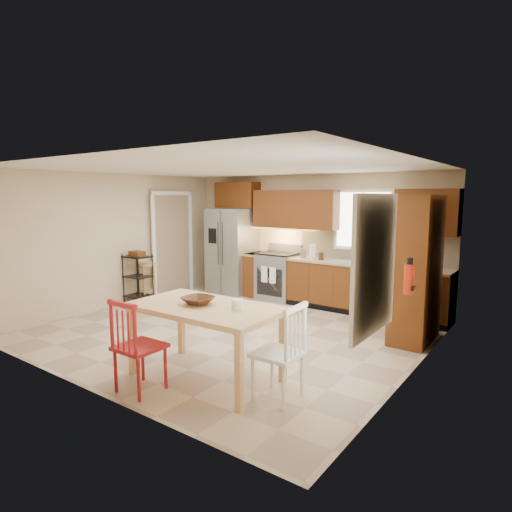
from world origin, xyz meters
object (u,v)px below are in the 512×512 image
object	(u,v)px
soap_bottle	(374,260)
utility_cart	(138,279)
range_stove	(278,277)
refrigerator	(232,251)
pantry	(417,270)
table_jar	(237,306)
chair_red	(140,345)
bar_stool	(149,282)
chair_white	(278,352)
dining_table	(206,343)
fire_extinguisher	(409,279)
table_bowl	(198,304)

from	to	relation	value
soap_bottle	utility_cart	world-z (taller)	soap_bottle
range_stove	utility_cart	xyz separation A→B (m)	(-1.95, -1.95, 0.03)
refrigerator	pantry	size ratio (longest dim) A/B	0.87
soap_bottle	table_jar	distance (m)	3.51
chair_red	bar_stool	distance (m)	4.02
table_jar	refrigerator	bearing A→B (deg)	129.81
refrigerator	chair_white	size ratio (longest dim) A/B	1.79
soap_bottle	utility_cart	size ratio (longest dim) A/B	0.19
refrigerator	dining_table	world-z (taller)	refrigerator
pantry	utility_cart	world-z (taller)	pantry
range_stove	table_jar	xyz separation A→B (m)	(1.79, -3.59, 0.43)
dining_table	fire_extinguisher	bearing A→B (deg)	41.99
pantry	fire_extinguisher	world-z (taller)	pantry
range_stove	chair_red	bearing A→B (deg)	-76.27
chair_red	dining_table	bearing A→B (deg)	60.47
utility_cart	range_stove	bearing A→B (deg)	44.19
pantry	bar_stool	world-z (taller)	pantry
chair_red	table_bowl	xyz separation A→B (m)	(0.24, 0.65, 0.35)
chair_white	table_jar	xyz separation A→B (m)	(-0.57, 0.06, 0.38)
pantry	dining_table	bearing A→B (deg)	-120.04
table_bowl	soap_bottle	bearing A→B (deg)	78.62
chair_white	refrigerator	bearing A→B (deg)	43.17
dining_table	table_jar	bearing A→B (deg)	14.72
dining_table	utility_cart	bearing A→B (deg)	151.28
pantry	chair_white	bearing A→B (deg)	-103.08
soap_bottle	fire_extinguisher	bearing A→B (deg)	-59.47
refrigerator	chair_white	bearing A→B (deg)	-45.61
refrigerator	chair_red	world-z (taller)	refrigerator
table_jar	utility_cart	xyz separation A→B (m)	(-3.74, 1.64, -0.40)
refrigerator	bar_stool	bearing A→B (deg)	-116.19
bar_stool	utility_cart	xyz separation A→B (m)	(0.00, -0.26, 0.10)
soap_bottle	chair_red	world-z (taller)	soap_bottle
chair_red	bar_stool	world-z (taller)	chair_red
range_stove	fire_extinguisher	xyz separation A→B (m)	(3.18, -2.04, 0.64)
table_jar	bar_stool	distance (m)	4.23
chair_red	fire_extinguisher	bearing A→B (deg)	46.27
range_stove	chair_white	distance (m)	4.34
soap_bottle	chair_white	xyz separation A→B (m)	(0.33, -3.56, -0.49)
table_bowl	bar_stool	size ratio (longest dim) A/B	0.45
pantry	table_bowl	size ratio (longest dim) A/B	5.98
chair_red	table_jar	size ratio (longest dim) A/B	6.20
chair_white	utility_cart	size ratio (longest dim) A/B	1.03
chair_white	bar_stool	world-z (taller)	chair_white
refrigerator	chair_white	world-z (taller)	refrigerator
soap_bottle	utility_cart	bearing A→B (deg)	-154.93
dining_table	table_jar	distance (m)	0.61
table_jar	utility_cart	bearing A→B (deg)	156.31
soap_bottle	pantry	distance (m)	1.31
soap_bottle	pantry	bearing A→B (deg)	-43.45
table_jar	utility_cart	distance (m)	4.10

